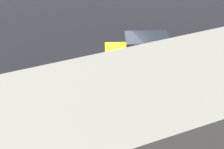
{
  "coord_description": "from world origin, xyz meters",
  "views": [
    {
      "loc": [
        5.91,
        13.4,
        10.19
      ],
      "look_at": [
        1.09,
        1.53,
        0.9
      ],
      "focal_mm": 50.0,
      "sensor_mm": 36.0,
      "label": 1
    }
  ],
  "objects_px": {
    "fire_hydrant": "(82,101)",
    "pedestrian": "(69,101)",
    "sign_post": "(77,113)",
    "moving_hatchback": "(142,53)"
  },
  "relations": [
    {
      "from": "fire_hydrant",
      "to": "pedestrian",
      "type": "bearing_deg",
      "value": 3.68
    },
    {
      "from": "sign_post",
      "to": "pedestrian",
      "type": "bearing_deg",
      "value": -92.86
    },
    {
      "from": "pedestrian",
      "to": "sign_post",
      "type": "relative_size",
      "value": 0.51
    },
    {
      "from": "moving_hatchback",
      "to": "fire_hydrant",
      "type": "distance_m",
      "value": 4.56
    },
    {
      "from": "moving_hatchback",
      "to": "fire_hydrant",
      "type": "relative_size",
      "value": 5.29
    },
    {
      "from": "sign_post",
      "to": "moving_hatchback",
      "type": "bearing_deg",
      "value": -141.89
    },
    {
      "from": "fire_hydrant",
      "to": "sign_post",
      "type": "relative_size",
      "value": 0.33
    },
    {
      "from": "fire_hydrant",
      "to": "pedestrian",
      "type": "relative_size",
      "value": 0.66
    },
    {
      "from": "moving_hatchback",
      "to": "pedestrian",
      "type": "xyz_separation_m",
      "value": [
        4.76,
        1.93,
        -0.34
      ]
    },
    {
      "from": "pedestrian",
      "to": "sign_post",
      "type": "height_order",
      "value": "sign_post"
    }
  ]
}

